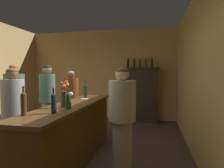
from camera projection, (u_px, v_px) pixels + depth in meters
wall_back at (101, 74)px, 6.27m from camera, size 4.94×0.12×2.88m
wall_right at (218, 76)px, 2.25m from camera, size 0.12×7.15×2.88m
bar_counter at (73, 134)px, 3.03m from camera, size 0.55×2.59×0.98m
display_cabinet at (140, 93)px, 5.75m from camera, size 1.14×0.37×1.65m
wine_bottle_malbec at (86, 90)px, 3.76m from camera, size 0.07×0.07×0.34m
wine_bottle_merlot at (24, 103)px, 2.14m from camera, size 0.07×0.07×0.34m
wine_bottle_rose at (54, 102)px, 2.28m from camera, size 0.06×0.06×0.31m
wine_bottle_syrah at (68, 100)px, 2.56m from camera, size 0.08×0.08×0.28m
wine_glass_front at (67, 99)px, 2.84m from camera, size 0.07×0.07×0.14m
wine_glass_mid at (71, 95)px, 3.28m from camera, size 0.08×0.08×0.16m
flower_arrangement at (64, 95)px, 2.67m from camera, size 0.14×0.13×0.39m
cheese_plate at (84, 99)px, 3.55m from camera, size 0.14×0.14×0.01m
display_bottle_left at (128, 63)px, 5.78m from camera, size 0.06×0.06×0.34m
display_bottle_midleft at (134, 63)px, 5.74m from camera, size 0.07×0.07×0.31m
display_bottle_center at (140, 63)px, 5.70m from camera, size 0.06×0.06×0.29m
display_bottle_midright at (146, 63)px, 5.66m from camera, size 0.06×0.06×0.33m
display_bottle_right at (152, 63)px, 5.62m from camera, size 0.07×0.07×0.32m
patron_tall at (48, 99)px, 4.08m from camera, size 0.33×0.33×1.65m
patron_by_cabinet at (13, 114)px, 2.85m from camera, size 0.33×0.33×1.55m
patron_in_grey at (15, 103)px, 3.64m from camera, size 0.37×0.37×1.64m
patron_redhead at (71, 100)px, 4.59m from camera, size 0.36×0.36×1.53m
bartender at (122, 117)px, 2.72m from camera, size 0.39×0.39×1.56m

